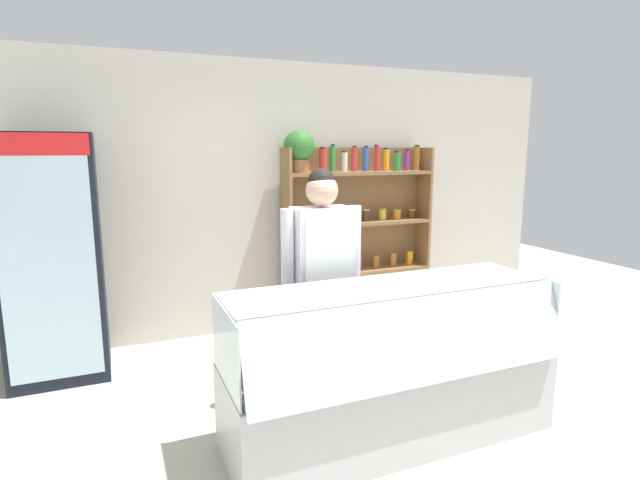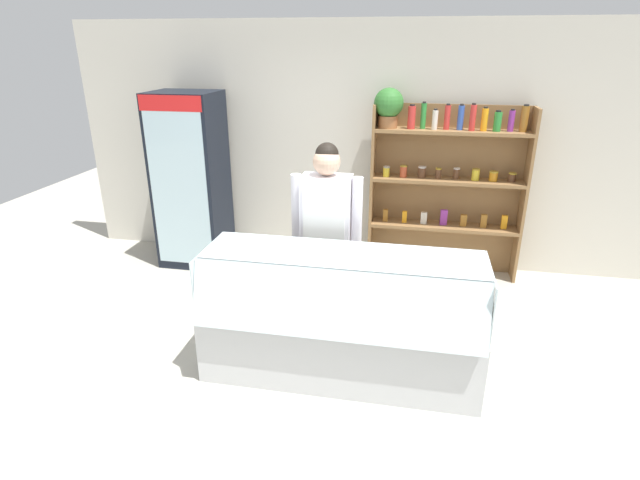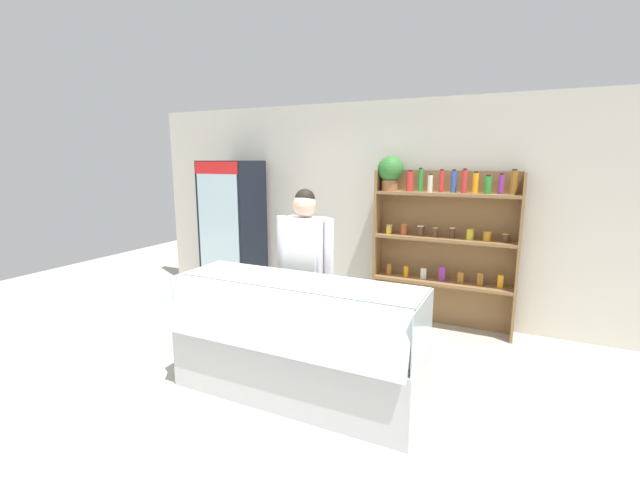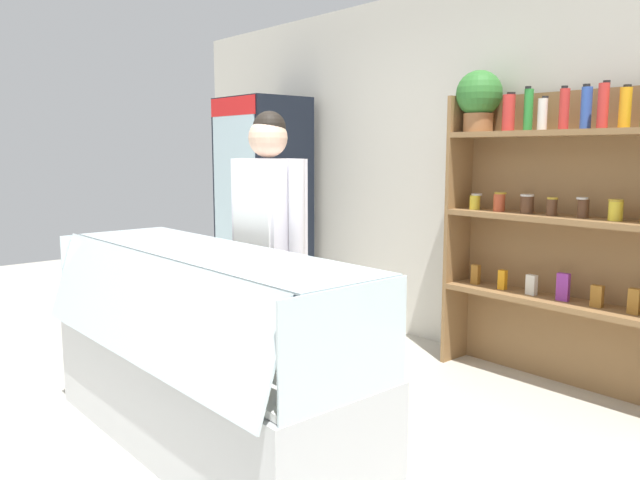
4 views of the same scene
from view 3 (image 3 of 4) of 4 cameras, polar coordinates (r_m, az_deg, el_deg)
name	(u,v)px [view 3 (image 3 of 4)]	position (r m, az deg, el deg)	size (l,w,h in m)	color
ground_plane	(285,391)	(3.96, -4.64, -19.48)	(12.00, 12.00, 0.00)	#B7B2A3
back_wall	(375,209)	(5.59, 7.33, 4.08)	(6.80, 0.10, 2.70)	beige
drinks_fridge	(233,232)	(6.12, -11.52, 1.07)	(0.73, 0.64, 1.97)	black
shelving_unit	(436,230)	(5.20, 15.15, 1.33)	(1.63, 0.31, 2.03)	olive
deli_display_case	(296,360)	(3.77, -3.18, -15.70)	(2.11, 0.75, 1.01)	silver
shop_clerk	(305,262)	(4.11, -2.06, -2.90)	(0.60, 0.25, 1.72)	#2D2D38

